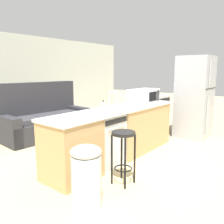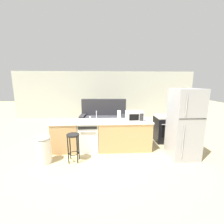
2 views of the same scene
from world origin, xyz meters
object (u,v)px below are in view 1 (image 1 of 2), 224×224
(soap_bottle, at_px, (103,106))
(kettle, at_px, (151,92))
(stove_range, at_px, (152,113))
(paper_towel_roll, at_px, (129,97))
(refrigerator, at_px, (194,97))
(bar_stool, at_px, (123,146))
(trash_bin, at_px, (86,176))
(dishwasher, at_px, (102,140))
(microwave, at_px, (146,96))
(couch, at_px, (43,120))

(soap_bottle, bearing_deg, kettle, 13.64)
(stove_range, distance_m, paper_towel_roll, 1.84)
(kettle, bearing_deg, refrigerator, -97.83)
(paper_towel_roll, height_order, kettle, paper_towel_roll)
(bar_stool, relative_size, trash_bin, 1.00)
(soap_bottle, height_order, bar_stool, soap_bottle)
(dishwasher, distance_m, stove_range, 2.66)
(stove_range, xyz_separation_m, refrigerator, (-0.00, -1.10, 0.48))
(refrigerator, xyz_separation_m, paper_towel_roll, (-1.69, 0.66, 0.10))
(refrigerator, height_order, trash_bin, refrigerator)
(dishwasher, height_order, paper_towel_roll, paper_towel_roll)
(microwave, height_order, trash_bin, microwave)
(couch, bearing_deg, kettle, -33.96)
(stove_range, relative_size, microwave, 1.80)
(refrigerator, relative_size, soap_bottle, 10.60)
(microwave, xyz_separation_m, soap_bottle, (-1.31, 0.02, -0.07))
(paper_towel_roll, height_order, trash_bin, paper_towel_roll)
(refrigerator, relative_size, kettle, 9.10)
(stove_range, height_order, bar_stool, stove_range)
(dishwasher, bearing_deg, refrigerator, -11.93)
(paper_towel_roll, xyz_separation_m, kettle, (1.86, 0.57, -0.05))
(trash_bin, distance_m, couch, 3.30)
(soap_bottle, xyz_separation_m, couch, (0.39, 2.23, -0.58))
(soap_bottle, bearing_deg, refrigerator, -12.56)
(dishwasher, bearing_deg, soap_bottle, 21.08)
(dishwasher, distance_m, trash_bin, 1.27)
(stove_range, height_order, paper_towel_roll, paper_towel_roll)
(trash_bin, bearing_deg, soap_bottle, 32.50)
(microwave, bearing_deg, soap_bottle, 179.12)
(soap_bottle, height_order, couch, couch)
(stove_range, distance_m, soap_bottle, 2.66)
(refrigerator, xyz_separation_m, microwave, (-1.24, 0.55, 0.11))
(stove_range, xyz_separation_m, soap_bottle, (-2.55, -0.53, 0.52))
(stove_range, bearing_deg, bar_stool, -157.47)
(bar_stool, bearing_deg, paper_towel_roll, 32.07)
(stove_range, distance_m, microwave, 1.48)
(couch, bearing_deg, microwave, -67.77)
(paper_towel_roll, bearing_deg, trash_bin, -157.92)
(stove_range, relative_size, soap_bottle, 5.11)
(kettle, bearing_deg, stove_range, -142.29)
(trash_bin, bearing_deg, couch, 62.87)
(kettle, xyz_separation_m, trash_bin, (-3.83, -1.37, -0.61))
(microwave, xyz_separation_m, kettle, (1.41, 0.68, -0.05))
(refrigerator, bearing_deg, dishwasher, 168.07)
(microwave, distance_m, bar_stool, 1.88)
(kettle, bearing_deg, microwave, -154.24)
(microwave, distance_m, paper_towel_roll, 0.46)
(stove_range, xyz_separation_m, kettle, (0.17, 0.13, 0.53))
(microwave, relative_size, soap_bottle, 2.84)
(refrigerator, distance_m, couch, 3.57)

